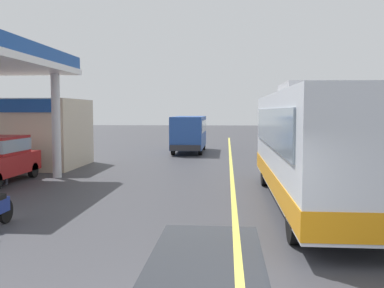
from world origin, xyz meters
name	(u,v)px	position (x,y,z in m)	size (l,w,h in m)	color
ground	(231,158)	(0.00, 20.00, 0.00)	(120.00, 120.00, 0.00)	#38383D
lane_divider_stripe	(231,169)	(0.00, 15.00, 0.00)	(0.16, 50.00, 0.01)	#D8CC4C
wet_puddle_patch	(205,269)	(-0.61, 1.69, 0.00)	(2.20, 5.83, 0.01)	#26282D
coach_bus_main	(313,148)	(2.34, 7.26, 1.72)	(2.60, 11.04, 3.69)	silver
minibus_opposing_lane	(189,131)	(-2.79, 23.70, 1.47)	(2.04, 6.13, 2.44)	#264C9E
pedestrian_near_pump	(3,160)	(-8.75, 10.00, 0.93)	(0.55, 0.22, 1.66)	#33333F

